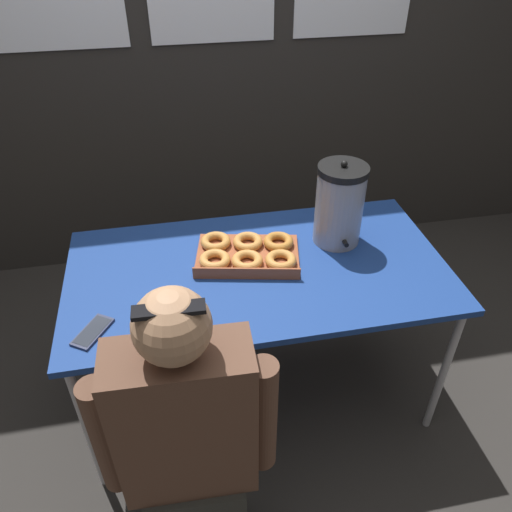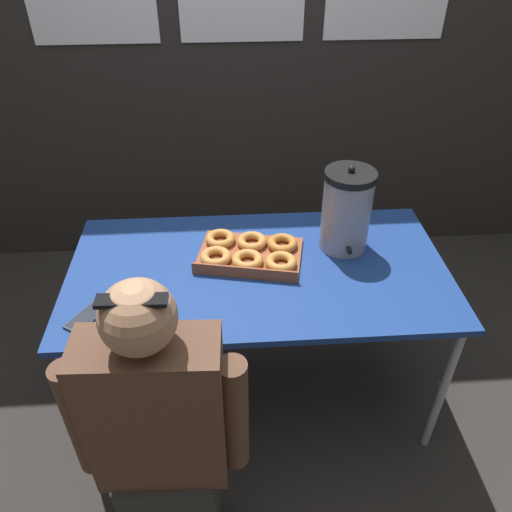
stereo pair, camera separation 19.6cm
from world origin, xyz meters
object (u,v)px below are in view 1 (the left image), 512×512
Objects in this scene: cell_phone at (93,332)px; coffee_urn at (339,205)px; person_seated at (190,452)px; donut_box at (247,253)px.

coffee_urn is at bearing 53.64° from cell_phone.
person_seated reaches higher than cell_phone.
coffee_urn is 0.30× the size of person_seated.
cell_phone is at bearing -159.23° from coffee_urn.
donut_box is 2.72× the size of cell_phone.
donut_box reaches higher than cell_phone.
coffee_urn reaches higher than donut_box.
person_seated reaches higher than coffee_urn.
coffee_urn is 1.08m from cell_phone.
coffee_urn is at bearing -129.79° from person_seated.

